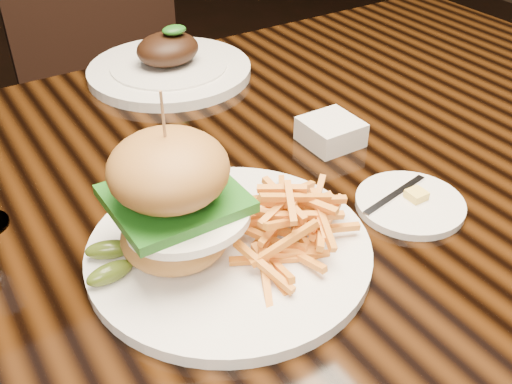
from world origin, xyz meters
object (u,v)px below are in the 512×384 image
dining_table (245,215)px  chair_far (111,70)px  far_dish (169,66)px  burger_plate (220,219)px

dining_table → chair_far: chair_far is taller
far_dish → chair_far: chair_far is taller
burger_plate → chair_far: size_ratio=0.34×
burger_plate → far_dish: (0.16, 0.48, -0.04)m
dining_table → far_dish: bearing=81.6°
far_dish → chair_far: bearing=82.8°
burger_plate → far_dish: 0.51m
dining_table → chair_far: 0.91m
chair_far → far_dish: bearing=-93.2°
far_dish → chair_far: 0.60m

